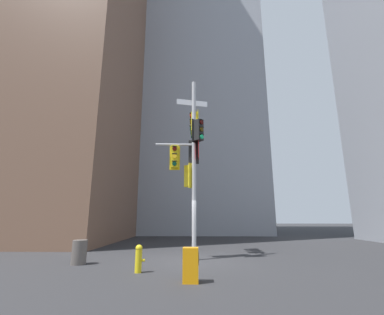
% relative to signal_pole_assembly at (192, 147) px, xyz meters
% --- Properties ---
extents(ground, '(120.00, 120.00, 0.00)m').
position_rel_signal_pole_assembly_xyz_m(ground, '(0.10, -0.51, -5.14)').
color(ground, '#2D2D30').
extents(building_mid_block, '(14.51, 14.51, 44.31)m').
position_rel_signal_pole_assembly_xyz_m(building_mid_block, '(0.36, 20.21, 17.02)').
color(building_mid_block, '#9399A3').
rests_on(building_mid_block, ground).
extents(signal_pole_assembly, '(2.46, 2.86, 8.30)m').
position_rel_signal_pole_assembly_xyz_m(signal_pole_assembly, '(0.00, 0.00, 0.00)').
color(signal_pole_assembly, '#B2B2B5').
rests_on(signal_pole_assembly, ground).
extents(fire_hydrant, '(0.33, 0.23, 0.88)m').
position_rel_signal_pole_assembly_xyz_m(fire_hydrant, '(-1.71, -3.07, -4.67)').
color(fire_hydrant, yellow).
rests_on(fire_hydrant, ground).
extents(newspaper_box, '(0.45, 0.36, 0.94)m').
position_rel_signal_pole_assembly_xyz_m(newspaper_box, '(0.06, -4.35, -4.67)').
color(newspaper_box, orange).
rests_on(newspaper_box, ground).
extents(trash_bin, '(0.56, 0.56, 0.90)m').
position_rel_signal_pole_assembly_xyz_m(trash_bin, '(-4.36, -1.64, -4.69)').
color(trash_bin, '#59514C').
rests_on(trash_bin, ground).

